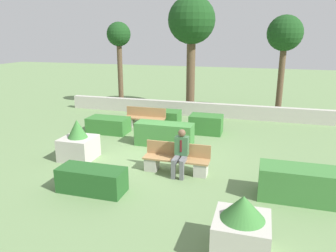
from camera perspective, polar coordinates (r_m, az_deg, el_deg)
ground_plane at (r=10.87m, az=-2.29°, el=-5.14°), size 60.00×60.00×0.00m
perimeter_wall at (r=16.07m, az=4.17°, el=3.00°), size 12.84×0.30×0.66m
bench_front at (r=9.52m, az=1.46°, el=-6.19°), size 1.92×0.48×0.83m
bench_left_side at (r=14.04m, az=-4.09°, el=1.05°), size 1.78×0.49×0.83m
person_seated_man at (r=9.21m, az=2.23°, el=-4.30°), size 0.38×0.63×1.31m
hedge_block_near_left at (r=14.73m, az=-0.96°, el=1.66°), size 1.56×0.89×0.56m
hedge_block_near_right at (r=8.62m, az=-13.12°, el=-9.11°), size 1.71×0.71×0.63m
hedge_block_mid_left at (r=8.60m, az=22.75°, el=-9.37°), size 2.15×0.83×0.81m
hedge_block_mid_right at (r=13.48m, az=-10.35°, el=0.17°), size 1.63×0.89×0.62m
hedge_block_far_left at (r=13.23m, az=6.64°, el=0.31°), size 1.28×0.84×0.74m
hedge_block_far_right at (r=11.70m, az=-0.67°, el=-1.44°), size 2.06×0.70×0.83m
planter_corner_left at (r=6.28m, az=12.70°, el=-16.99°), size 0.99×0.99×1.17m
planter_corner_right at (r=10.80m, az=-15.35°, el=-2.98°), size 1.02×1.02×1.29m
tree_leftmost at (r=18.06m, az=-8.55°, el=14.79°), size 1.26×1.26×4.48m
tree_center_left at (r=16.91m, az=4.14°, el=17.47°), size 2.34×2.34×5.69m
tree_center_right at (r=16.61m, az=19.67°, el=14.54°), size 1.64×1.64×4.72m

